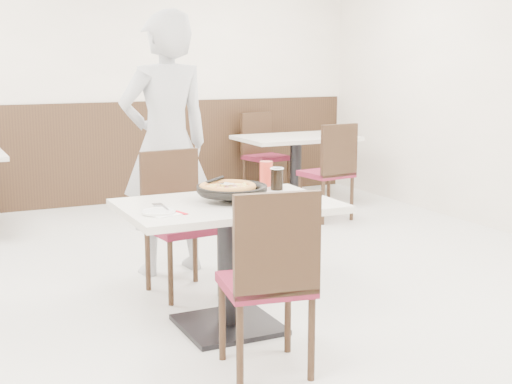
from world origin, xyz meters
name	(u,v)px	position (x,y,z in m)	size (l,w,h in m)	color
floor	(232,299)	(0.00, 0.00, 0.00)	(7.00, 7.00, 0.00)	#B6B6B1
wall_back	(98,74)	(0.00, 3.50, 1.40)	(6.00, 0.04, 2.80)	beige
wainscot_back	(102,154)	(0.00, 3.48, 0.55)	(5.90, 0.03, 1.10)	black
main_table	(228,266)	(-0.21, -0.44, 0.38)	(1.20, 0.80, 0.75)	white
chair_near	(265,280)	(-0.27, -1.06, 0.47)	(0.42, 0.42, 0.95)	black
chair_far	(183,224)	(-0.23, 0.27, 0.47)	(0.42, 0.42, 0.95)	black
trivet	(233,197)	(-0.16, -0.39, 0.77)	(0.12, 0.12, 0.04)	black
pizza_pan	(232,193)	(-0.17, -0.41, 0.79)	(0.37, 0.37, 0.01)	black
pizza	(228,190)	(-0.19, -0.38, 0.81)	(0.31, 0.31, 0.02)	#B67C3B
pizza_server	(226,184)	(-0.19, -0.36, 0.84)	(0.07, 0.09, 0.00)	white
napkin	(164,213)	(-0.64, -0.57, 0.75)	(0.17, 0.17, 0.00)	white
side_plate	(159,212)	(-0.66, -0.56, 0.76)	(0.18, 0.18, 0.01)	silver
fork	(164,207)	(-0.61, -0.50, 0.77)	(0.02, 0.18, 0.00)	white
cola_glass	(277,179)	(0.22, -0.21, 0.81)	(0.08, 0.08, 0.13)	black
red_cup	(266,174)	(0.22, -0.06, 0.83)	(0.08, 0.08, 0.16)	red
diner_person	(166,144)	(-0.16, 0.79, 0.95)	(0.69, 0.45, 1.90)	#AFB0B3
bg_table_right	(296,171)	(1.85, 2.51, 0.38)	(1.20, 0.80, 0.75)	white
bg_chair_right_near	(326,171)	(1.80, 1.80, 0.47)	(0.42, 0.42, 0.95)	black
bg_chair_right_far	(266,155)	(1.80, 3.11, 0.47)	(0.42, 0.42, 0.95)	black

